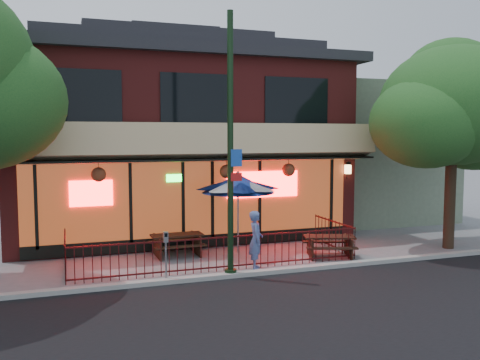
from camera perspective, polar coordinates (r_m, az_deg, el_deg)
The scene contains 12 objects.
ground at distance 14.28m, azimuth -1.57°, elevation -10.35°, with size 80.00×80.00×0.00m, color gray.
curb at distance 13.80m, azimuth -0.94°, elevation -10.64°, with size 80.00×0.25×0.12m, color #999993.
restaurant_building at distance 20.66m, azimuth -7.53°, elevation 5.94°, with size 12.96×9.49×8.05m.
neighbor_building at distance 24.63m, azimuth 13.23°, elevation 3.09°, with size 6.00×7.00×6.00m, color slate.
patio_fence at distance 14.59m, azimuth -2.17°, elevation -7.46°, with size 8.44×2.62×1.00m.
street_light at distance 13.39m, azimuth -1.08°, elevation 2.30°, with size 0.43×0.32×7.00m.
street_tree_right at distance 18.36m, azimuth 22.77°, elevation 8.31°, with size 4.80×4.80×7.02m.
picnic_table_left at distance 16.21m, azimuth -7.09°, elevation -6.88°, with size 1.63×1.27×0.69m.
picnic_table_right at distance 16.19m, azimuth 10.01°, elevation -6.99°, with size 1.84×1.62×0.66m.
patio_umbrella at distance 16.18m, azimuth -0.23°, elevation -0.37°, with size 2.32×2.32×2.65m.
pedestrian at distance 14.46m, azimuth 1.79°, elevation -6.75°, with size 0.61×0.40×1.67m, color #4E639D.
parking_meter_near at distance 13.27m, azimuth -8.33°, elevation -7.59°, with size 0.12×0.11×1.33m.
Camera 1 is at (-4.10, -13.14, 3.80)m, focal length 38.00 mm.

